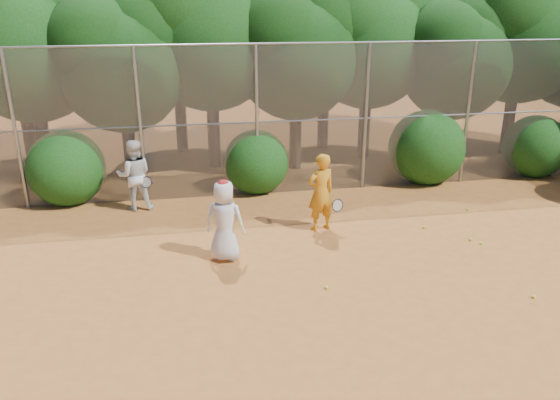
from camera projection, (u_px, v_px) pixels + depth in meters
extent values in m
plane|color=#A55C25|center=(360.00, 303.00, 9.73)|extent=(80.00, 80.00, 0.00)
cylinder|color=gray|center=(15.00, 132.00, 13.41)|extent=(0.09, 0.09, 4.00)
cylinder|color=gray|center=(140.00, 127.00, 13.90)|extent=(0.09, 0.09, 4.00)
cylinder|color=gray|center=(257.00, 122.00, 14.39)|extent=(0.09, 0.09, 4.00)
cylinder|color=gray|center=(366.00, 118.00, 14.88)|extent=(0.09, 0.09, 4.00)
cylinder|color=gray|center=(468.00, 114.00, 15.37)|extent=(0.09, 0.09, 4.00)
cylinder|color=gray|center=(295.00, 43.00, 13.85)|extent=(20.00, 0.05, 0.05)
cylinder|color=gray|center=(294.00, 121.00, 14.56)|extent=(20.00, 0.04, 0.04)
cube|color=slate|center=(294.00, 121.00, 14.56)|extent=(20.00, 0.02, 4.00)
cylinder|color=black|center=(43.00, 137.00, 15.98)|extent=(0.38, 0.38, 2.52)
sphere|color=#103F0F|center=(29.00, 50.00, 15.11)|extent=(4.03, 4.03, 4.03)
sphere|color=#103F0F|center=(58.00, 11.00, 15.26)|extent=(3.23, 3.23, 3.23)
cylinder|color=black|center=(129.00, 145.00, 15.80)|extent=(0.36, 0.36, 2.17)
sphere|color=black|center=(122.00, 70.00, 15.05)|extent=(3.47, 3.47, 3.47)
sphere|color=black|center=(146.00, 36.00, 15.18)|extent=(2.78, 2.78, 2.78)
sphere|color=black|center=(95.00, 45.00, 14.47)|extent=(2.60, 2.60, 2.60)
cylinder|color=black|center=(213.00, 125.00, 17.04)|extent=(0.39, 0.39, 2.66)
sphere|color=#103F0F|center=(210.00, 39.00, 16.13)|extent=(4.26, 4.26, 4.26)
sphere|color=#103F0F|center=(236.00, 0.00, 16.29)|extent=(3.40, 3.40, 3.40)
sphere|color=#103F0F|center=(182.00, 9.00, 15.41)|extent=(3.19, 3.19, 3.19)
cylinder|color=black|center=(295.00, 133.00, 16.97)|extent=(0.37, 0.37, 2.27)
sphere|color=black|center=(296.00, 59.00, 16.18)|extent=(3.64, 3.64, 3.64)
sphere|color=black|center=(318.00, 26.00, 16.32)|extent=(2.91, 2.91, 2.91)
sphere|color=black|center=(277.00, 34.00, 15.57)|extent=(2.73, 2.73, 2.73)
cylinder|color=black|center=(364.00, 121.00, 18.08)|extent=(0.38, 0.38, 2.45)
sphere|color=#103F0F|center=(369.00, 46.00, 17.24)|extent=(3.92, 3.92, 3.92)
sphere|color=#103F0F|center=(390.00, 13.00, 17.38)|extent=(3.14, 3.14, 3.14)
sphere|color=#103F0F|center=(352.00, 21.00, 16.58)|extent=(2.94, 2.94, 2.94)
cylinder|color=black|center=(448.00, 130.00, 17.63)|extent=(0.36, 0.36, 2.10)
sphere|color=black|center=(455.00, 65.00, 16.91)|extent=(3.36, 3.36, 3.36)
sphere|color=black|center=(473.00, 36.00, 17.03)|extent=(2.69, 2.69, 2.69)
sphere|color=black|center=(443.00, 44.00, 16.34)|extent=(2.52, 2.52, 2.52)
cylinder|color=black|center=(509.00, 116.00, 18.51)|extent=(0.39, 0.39, 2.59)
sphere|color=#103F0F|center=(521.00, 39.00, 17.61)|extent=(4.14, 4.14, 4.14)
sphere|color=#103F0F|center=(542.00, 4.00, 17.77)|extent=(3.32, 3.32, 3.32)
sphere|color=#103F0F|center=(510.00, 12.00, 16.92)|extent=(3.11, 3.11, 3.11)
cylinder|color=black|center=(26.00, 120.00, 17.91)|extent=(0.39, 0.39, 2.62)
sphere|color=#103F0F|center=(13.00, 38.00, 17.01)|extent=(4.20, 4.20, 4.20)
sphere|color=#103F0F|center=(39.00, 2.00, 17.16)|extent=(3.36, 3.36, 3.36)
cylinder|color=black|center=(180.00, 111.00, 18.88)|extent=(0.40, 0.40, 2.80)
sphere|color=#103F0F|center=(175.00, 28.00, 17.92)|extent=(4.48, 4.48, 4.48)
cylinder|color=black|center=(323.00, 112.00, 19.38)|extent=(0.38, 0.38, 2.52)
sphere|color=#103F0F|center=(325.00, 40.00, 18.51)|extent=(4.03, 4.03, 4.03)
sphere|color=#103F0F|center=(346.00, 8.00, 18.66)|extent=(3.23, 3.23, 3.23)
sphere|color=#103F0F|center=(307.00, 15.00, 17.84)|extent=(3.02, 3.02, 3.02)
cylinder|color=black|center=(435.00, 102.00, 20.63)|extent=(0.40, 0.40, 2.73)
sphere|color=#103F0F|center=(442.00, 28.00, 19.69)|extent=(4.37, 4.37, 4.37)
sphere|color=#103F0F|center=(428.00, 2.00, 18.96)|extent=(3.28, 3.28, 3.28)
sphere|color=#103F0F|center=(66.00, 165.00, 14.20)|extent=(2.00, 2.00, 2.00)
sphere|color=#103F0F|center=(256.00, 159.00, 15.06)|extent=(1.80, 1.80, 1.80)
sphere|color=#103F0F|center=(427.00, 144.00, 15.80)|extent=(2.20, 2.20, 2.20)
sphere|color=#103F0F|center=(535.00, 144.00, 16.43)|extent=(1.90, 1.90, 1.90)
imported|color=orange|center=(321.00, 192.00, 12.47)|extent=(0.76, 0.61, 1.83)
torus|color=black|center=(338.00, 205.00, 12.44)|extent=(0.31, 0.17, 0.30)
cylinder|color=black|center=(332.00, 204.00, 12.64)|extent=(0.11, 0.28, 0.09)
imported|color=silver|center=(224.00, 221.00, 11.07)|extent=(0.97, 0.80, 1.70)
ellipsoid|color=#AC181A|center=(223.00, 183.00, 10.78)|extent=(0.22, 0.22, 0.13)
sphere|color=#C4EB2A|center=(240.00, 224.00, 10.93)|extent=(0.07, 0.07, 0.07)
imported|color=silver|center=(134.00, 175.00, 13.70)|extent=(0.91, 0.72, 1.81)
torus|color=black|center=(146.00, 182.00, 13.51)|extent=(0.33, 0.24, 0.29)
cylinder|color=black|center=(150.00, 183.00, 13.72)|extent=(0.13, 0.26, 0.13)
sphere|color=#C4EB2A|center=(471.00, 240.00, 12.16)|extent=(0.07, 0.07, 0.07)
sphere|color=#C4EB2A|center=(424.00, 227.00, 12.81)|extent=(0.07, 0.07, 0.07)
sphere|color=#C4EB2A|center=(534.00, 297.00, 9.85)|extent=(0.07, 0.07, 0.07)
sphere|color=#C4EB2A|center=(481.00, 243.00, 11.98)|extent=(0.07, 0.07, 0.07)
sphere|color=#C4EB2A|center=(326.00, 287.00, 10.17)|extent=(0.07, 0.07, 0.07)
sphere|color=#C4EB2A|center=(468.00, 209.00, 13.88)|extent=(0.07, 0.07, 0.07)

